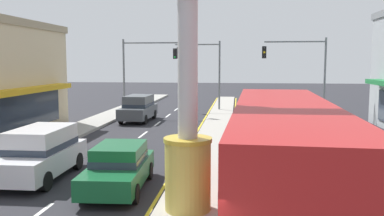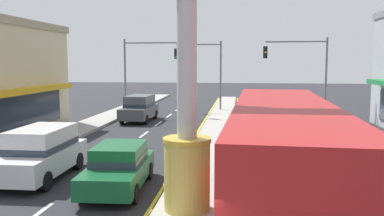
% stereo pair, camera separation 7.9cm
% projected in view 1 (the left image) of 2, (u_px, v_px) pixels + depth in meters
% --- Properties ---
extents(median_strip, '(1.93, 52.00, 0.14)m').
position_uv_depth(median_strip, '(214.00, 135.00, 24.00)').
color(median_strip, '#A39E93').
rests_on(median_strip, ground).
extents(sidewalk_left, '(2.26, 60.00, 0.18)m').
position_uv_depth(sidewalk_left, '(58.00, 138.00, 23.00)').
color(sidewalk_left, '#9E9B93').
rests_on(sidewalk_left, ground).
extents(sidewalk_right, '(2.26, 60.00, 0.18)m').
position_uv_depth(sidewalk_right, '(379.00, 145.00, 21.05)').
color(sidewalk_right, '#9E9B93').
rests_on(sidewalk_right, ground).
extents(lane_markings, '(8.67, 52.00, 0.01)m').
position_uv_depth(lane_markings, '(212.00, 140.00, 22.67)').
color(lane_markings, silver).
rests_on(lane_markings, ground).
extents(district_sign, '(7.72, 1.37, 7.76)m').
position_uv_depth(district_sign, '(188.00, 70.00, 11.21)').
color(district_sign, gold).
rests_on(district_sign, median_strip).
extents(traffic_light_left_side, '(4.86, 0.46, 6.20)m').
position_uv_depth(traffic_light_left_side, '(145.00, 63.00, 33.06)').
color(traffic_light_left_side, slate).
rests_on(traffic_light_left_side, ground).
extents(traffic_light_right_side, '(4.86, 0.46, 6.20)m').
position_uv_depth(traffic_light_right_side, '(302.00, 63.00, 31.10)').
color(traffic_light_right_side, slate).
rests_on(traffic_light_right_side, ground).
extents(traffic_light_median_far, '(4.20, 0.46, 6.20)m').
position_uv_depth(traffic_light_median_far, '(203.00, 64.00, 36.06)').
color(traffic_light_median_far, slate).
rests_on(traffic_light_median_far, ground).
extents(bus_near_right_lane, '(2.97, 11.29, 3.26)m').
position_uv_depth(bus_near_right_lane, '(283.00, 155.00, 10.87)').
color(bus_near_right_lane, '#B21E1E').
rests_on(bus_near_right_lane, ground).
extents(suv_far_right_lane, '(2.01, 4.62, 1.90)m').
position_uv_depth(suv_far_right_lane, '(41.00, 152.00, 15.20)').
color(suv_far_right_lane, silver).
rests_on(suv_far_right_lane, ground).
extents(suv_near_left_lane, '(2.04, 4.64, 1.90)m').
position_uv_depth(suv_near_left_lane, '(311.00, 117.00, 25.10)').
color(suv_near_left_lane, '#14562D').
rests_on(suv_near_left_lane, ground).
extents(sedan_mid_left_lane, '(2.01, 4.39, 1.53)m').
position_uv_depth(sedan_mid_left_lane, '(119.00, 167.00, 13.88)').
color(sedan_mid_left_lane, '#14562D').
rests_on(sedan_mid_left_lane, ground).
extents(suv_far_left_oncoming, '(2.04, 4.64, 1.90)m').
position_uv_depth(suv_far_left_oncoming, '(374.00, 164.00, 13.50)').
color(suv_far_left_oncoming, black).
rests_on(suv_far_left_oncoming, ground).
extents(suv_kerb_right, '(2.05, 4.64, 1.90)m').
position_uv_depth(suv_kerb_right, '(138.00, 108.00, 29.99)').
color(suv_kerb_right, '#4C5156').
rests_on(suv_kerb_right, ground).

